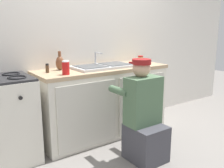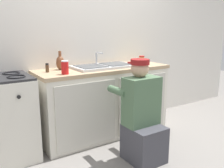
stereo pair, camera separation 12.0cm
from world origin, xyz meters
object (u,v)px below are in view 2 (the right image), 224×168
object	(u,v)px
plumber_person	(142,119)
vase_decorative	(60,62)
cell_phone	(137,63)
spice_bottle_pepper	(47,68)
condiment_jar	(142,60)
stove_range	(4,119)
soda_cup_red	(65,68)
sink_double_basin	(104,66)

from	to	relation	value
plumber_person	vase_decorative	distance (m)	1.21
plumber_person	vase_decorative	bearing A→B (deg)	119.50
vase_decorative	cell_phone	size ratio (longest dim) A/B	1.64
spice_bottle_pepper	condiment_jar	xyz separation A→B (m)	(1.28, -0.15, 0.01)
plumber_person	vase_decorative	size ratio (longest dim) A/B	4.80
stove_range	vase_decorative	bearing A→B (deg)	10.65
spice_bottle_pepper	soda_cup_red	distance (m)	0.26
condiment_jar	soda_cup_red	bearing A→B (deg)	-176.23
sink_double_basin	spice_bottle_pepper	distance (m)	0.74
vase_decorative	plumber_person	bearing A→B (deg)	-60.50
plumber_person	cell_phone	distance (m)	1.14
spice_bottle_pepper	vase_decorative	bearing A→B (deg)	24.46
sink_double_basin	cell_phone	size ratio (longest dim) A/B	5.71
soda_cup_red	plumber_person	bearing A→B (deg)	-46.02
sink_double_basin	spice_bottle_pepper	xyz separation A→B (m)	(-0.73, 0.04, 0.03)
spice_bottle_pepper	soda_cup_red	world-z (taller)	soda_cup_red
stove_range	vase_decorative	world-z (taller)	vase_decorative
sink_double_basin	soda_cup_red	size ratio (longest dim) A/B	5.26
sink_double_basin	condiment_jar	size ratio (longest dim) A/B	6.25
spice_bottle_pepper	condiment_jar	world-z (taller)	condiment_jar
spice_bottle_pepper	cell_phone	distance (m)	1.32
sink_double_basin	condiment_jar	xyz separation A→B (m)	(0.55, -0.11, 0.05)
condiment_jar	vase_decorative	distance (m)	1.11
plumber_person	spice_bottle_pepper	size ratio (longest dim) A/B	10.52
spice_bottle_pepper	cell_phone	bearing A→B (deg)	0.18
vase_decorative	cell_phone	distance (m)	1.13
stove_range	spice_bottle_pepper	bearing A→B (deg)	5.05
sink_double_basin	soda_cup_red	world-z (taller)	sink_double_basin
plumber_person	soda_cup_red	size ratio (longest dim) A/B	7.26
vase_decorative	cell_phone	world-z (taller)	vase_decorative
spice_bottle_pepper	cell_phone	xyz separation A→B (m)	(1.32, 0.00, -0.04)
vase_decorative	spice_bottle_pepper	bearing A→B (deg)	-155.54
cell_phone	soda_cup_red	xyz separation A→B (m)	(-1.20, -0.23, 0.07)
spice_bottle_pepper	cell_phone	world-z (taller)	spice_bottle_pepper
condiment_jar	soda_cup_red	xyz separation A→B (m)	(-1.16, -0.08, 0.01)
spice_bottle_pepper	vase_decorative	distance (m)	0.22
cell_phone	soda_cup_red	distance (m)	1.22
vase_decorative	soda_cup_red	distance (m)	0.33
plumber_person	condiment_jar	distance (m)	1.03
spice_bottle_pepper	sink_double_basin	bearing A→B (deg)	-3.41
condiment_jar	vase_decorative	xyz separation A→B (m)	(-1.09, 0.24, 0.03)
condiment_jar	plumber_person	bearing A→B (deg)	-128.30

